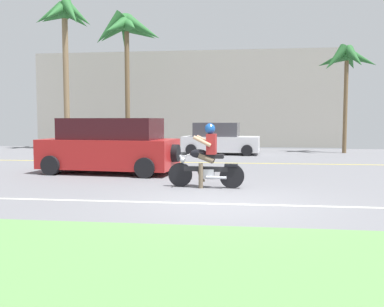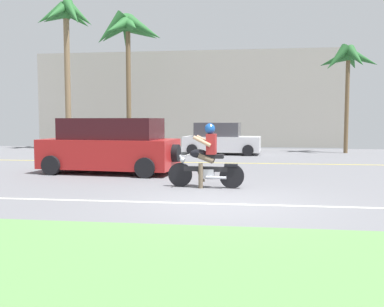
% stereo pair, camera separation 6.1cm
% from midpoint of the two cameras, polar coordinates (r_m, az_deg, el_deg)
% --- Properties ---
extents(ground, '(56.00, 30.00, 0.04)m').
position_cam_midpoint_polar(ground, '(12.15, 4.70, -4.03)').
color(ground, slate).
extents(grass_median, '(56.00, 3.80, 0.06)m').
position_cam_midpoint_polar(grass_median, '(5.24, 0.75, -15.08)').
color(grass_median, '#5B8C4C').
rests_on(grass_median, ground).
extents(lane_line_near, '(50.40, 0.12, 0.01)m').
position_cam_midpoint_polar(lane_line_near, '(9.11, 3.73, -6.77)').
color(lane_line_near, silver).
rests_on(lane_line_near, ground).
extents(lane_line_far, '(50.40, 0.12, 0.01)m').
position_cam_midpoint_polar(lane_line_far, '(17.64, 5.58, -1.28)').
color(lane_line_far, yellow).
rests_on(lane_line_far, ground).
extents(motorcyclist, '(2.03, 0.66, 1.70)m').
position_cam_midpoint_polar(motorcyclist, '(11.19, 2.11, -0.95)').
color(motorcyclist, black).
rests_on(motorcyclist, ground).
extents(suv_nearby, '(4.76, 2.51, 1.85)m').
position_cam_midpoint_polar(suv_nearby, '(14.52, -10.80, 0.95)').
color(suv_nearby, '#AD1E1E').
rests_on(suv_nearby, ground).
extents(parked_car_0, '(4.29, 2.10, 1.49)m').
position_cam_midpoint_polar(parked_car_0, '(23.06, -10.14, 1.76)').
color(parked_car_0, '#8C939E').
rests_on(parked_car_0, ground).
extents(parked_car_1, '(4.05, 2.21, 1.64)m').
position_cam_midpoint_polar(parked_car_1, '(22.14, 3.98, 1.88)').
color(parked_car_1, silver).
rests_on(parked_car_1, ground).
extents(palm_tree_0, '(4.22, 4.15, 8.04)m').
position_cam_midpoint_polar(palm_tree_0, '(25.64, -8.66, 15.77)').
color(palm_tree_0, brown).
rests_on(palm_tree_0, ground).
extents(palm_tree_1, '(3.20, 3.16, 5.79)m').
position_cam_midpoint_polar(palm_tree_1, '(24.47, 20.35, 11.42)').
color(palm_tree_1, brown).
rests_on(palm_tree_1, ground).
extents(palm_tree_2, '(3.64, 3.66, 8.87)m').
position_cam_midpoint_polar(palm_tree_2, '(27.39, -16.55, 16.41)').
color(palm_tree_2, '#846B4C').
rests_on(palm_tree_2, ground).
extents(building_far, '(20.74, 4.00, 6.35)m').
position_cam_midpoint_polar(building_far, '(30.31, -0.25, 7.17)').
color(building_far, '#A8A399').
rests_on(building_far, ground).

